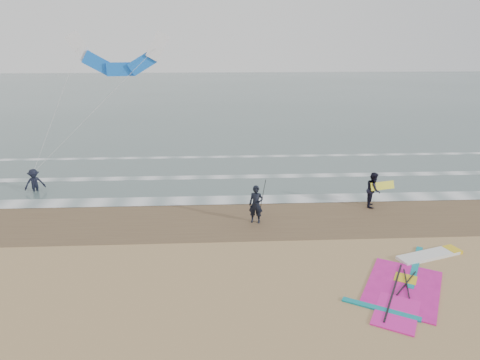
{
  "coord_description": "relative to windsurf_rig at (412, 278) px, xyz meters",
  "views": [
    {
      "loc": [
        -2.17,
        -12.41,
        8.13
      ],
      "look_at": [
        -1.27,
        5.0,
        2.2
      ],
      "focal_mm": 32.0,
      "sensor_mm": 36.0,
      "label": 1
    }
  ],
  "objects": [
    {
      "name": "ground",
      "position": [
        -4.53,
        -0.33,
        -0.04
      ],
      "size": [
        120.0,
        120.0,
        0.0
      ],
      "primitive_type": "plane",
      "color": "tan",
      "rests_on": "ground"
    },
    {
      "name": "sea_water",
      "position": [
        -4.53,
        47.67,
        -0.02
      ],
      "size": [
        120.0,
        80.0,
        0.02
      ],
      "primitive_type": "cube",
      "color": "#47605E",
      "rests_on": "ground"
    },
    {
      "name": "wet_sand_band",
      "position": [
        -4.53,
        5.67,
        -0.03
      ],
      "size": [
        120.0,
        5.0,
        0.01
      ],
      "primitive_type": "cube",
      "color": "brown",
      "rests_on": "ground"
    },
    {
      "name": "foam_waterline",
      "position": [
        -4.53,
        10.12,
        -0.01
      ],
      "size": [
        120.0,
        9.15,
        0.02
      ],
      "color": "white",
      "rests_on": "ground"
    },
    {
      "name": "windsurf_rig",
      "position": [
        0.0,
        0.0,
        0.0
      ],
      "size": [
        5.61,
        5.31,
        0.13
      ],
      "color": "white",
      "rests_on": "ground"
    },
    {
      "name": "person_standing",
      "position": [
        -5.06,
        5.09,
        0.85
      ],
      "size": [
        0.73,
        0.58,
        1.76
      ],
      "primitive_type": "imported",
      "rotation": [
        0.0,
        0.0,
        -0.27
      ],
      "color": "black",
      "rests_on": "ground"
    },
    {
      "name": "person_walking",
      "position": [
        0.9,
        6.74,
        0.84
      ],
      "size": [
        0.9,
        1.02,
        1.76
      ],
      "primitive_type": "imported",
      "rotation": [
        0.0,
        0.0,
        1.25
      ],
      "color": "black",
      "rests_on": "ground"
    },
    {
      "name": "person_wading",
      "position": [
        -16.73,
        9.74,
        0.78
      ],
      "size": [
        1.22,
        1.02,
        1.64
      ],
      "primitive_type": "imported",
      "rotation": [
        0.0,
        0.0,
        0.48
      ],
      "color": "black",
      "rests_on": "ground"
    },
    {
      "name": "held_pole",
      "position": [
        -4.76,
        5.09,
        1.26
      ],
      "size": [
        0.17,
        0.86,
        1.82
      ],
      "color": "black",
      "rests_on": "ground"
    },
    {
      "name": "carried_kiteboard",
      "position": [
        1.3,
        6.64,
        1.08
      ],
      "size": [
        1.3,
        0.51,
        0.39
      ],
      "color": "yellow",
      "rests_on": "ground"
    },
    {
      "name": "surf_kite",
      "position": [
        -12.64,
        14.56,
        6.77
      ],
      "size": [
        7.22,
        5.04,
        7.35
      ],
      "color": "white",
      "rests_on": "ground"
    }
  ]
}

